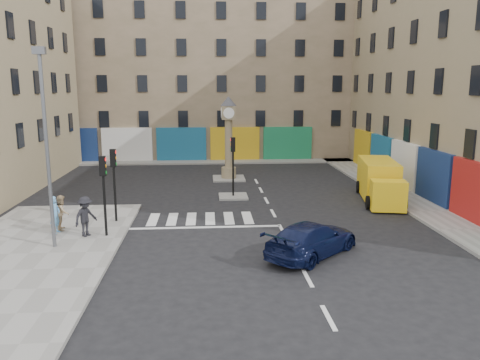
{
  "coord_description": "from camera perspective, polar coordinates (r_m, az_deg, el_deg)",
  "views": [
    {
      "loc": [
        -3.6,
        -20.85,
        6.86
      ],
      "look_at": [
        -1.88,
        3.57,
        2.0
      ],
      "focal_mm": 35.0,
      "sensor_mm": 36.0,
      "label": 1
    }
  ],
  "objects": [
    {
      "name": "island_far",
      "position": [
        35.55,
        -1.38,
        0.2
      ],
      "size": [
        2.4,
        2.4,
        0.12
      ],
      "primitive_type": "cube",
      "color": "gray",
      "rests_on": "ground"
    },
    {
      "name": "pedestrian_dark",
      "position": [
        22.51,
        -18.32,
        -4.24
      ],
      "size": [
        1.25,
        1.38,
        1.86
      ],
      "primitive_type": "imported",
      "rotation": [
        0.0,
        0.0,
        0.97
      ],
      "color": "black",
      "rests_on": "sidewalk_left"
    },
    {
      "name": "navy_sedan",
      "position": [
        19.7,
        8.78,
        -7.13
      ],
      "size": [
        4.84,
        4.78,
        1.4
      ],
      "primitive_type": "imported",
      "rotation": [
        0.0,
        0.0,
        2.34
      ],
      "color": "black",
      "rests_on": "ground"
    },
    {
      "name": "traffic_light_left_far",
      "position": [
        24.29,
        -15.13,
        0.79
      ],
      "size": [
        0.28,
        0.22,
        3.7
      ],
      "color": "black",
      "rests_on": "sidewalk_left"
    },
    {
      "name": "traffic_light_island",
      "position": [
        29.21,
        -0.85,
        2.82
      ],
      "size": [
        0.28,
        0.22,
        3.7
      ],
      "color": "black",
      "rests_on": "island_near"
    },
    {
      "name": "building_far",
      "position": [
        48.88,
        -4.62,
        13.12
      ],
      "size": [
        32.0,
        10.0,
        17.0
      ],
      "primitive_type": "cube",
      "color": "gray",
      "rests_on": "ground"
    },
    {
      "name": "sidewalk_right",
      "position": [
        33.9,
        17.33,
        -0.83
      ],
      "size": [
        2.6,
        30.0,
        0.15
      ],
      "primitive_type": "cube",
      "color": "gray",
      "rests_on": "ground"
    },
    {
      "name": "yellow_van",
      "position": [
        30.09,
        16.64,
        -0.13
      ],
      "size": [
        3.19,
        6.78,
        2.37
      ],
      "rotation": [
        0.0,
        0.0,
        -0.19
      ],
      "color": "yellow",
      "rests_on": "ground"
    },
    {
      "name": "traffic_light_left_near",
      "position": [
        21.99,
        -16.3,
        -0.35
      ],
      "size": [
        0.28,
        0.22,
        3.7
      ],
      "color": "black",
      "rests_on": "sidewalk_left"
    },
    {
      "name": "ground",
      "position": [
        22.25,
        5.51,
        -6.79
      ],
      "size": [
        120.0,
        120.0,
        0.0
      ],
      "primitive_type": "plane",
      "color": "black",
      "rests_on": "ground"
    },
    {
      "name": "pedestrian_blue",
      "position": [
        23.46,
        -21.63,
        -3.96
      ],
      "size": [
        0.53,
        0.71,
        1.78
      ],
      "primitive_type": "imported",
      "rotation": [
        0.0,
        0.0,
        1.4
      ],
      "color": "#5EA0D7",
      "rests_on": "sidewalk_left"
    },
    {
      "name": "island_near",
      "position": [
        29.69,
        -0.84,
        -2.01
      ],
      "size": [
        1.8,
        1.8,
        0.12
      ],
      "primitive_type": "cube",
      "color": "gray",
      "rests_on": "ground"
    },
    {
      "name": "sidewalk_far",
      "position": [
        43.59,
        -4.51,
        2.24
      ],
      "size": [
        32.0,
        2.4,
        0.15
      ],
      "primitive_type": "cube",
      "color": "gray",
      "rests_on": "ground"
    },
    {
      "name": "clock_pillar",
      "position": [
        35.04,
        -1.4,
        5.81
      ],
      "size": [
        1.2,
        1.2,
        6.1
      ],
      "color": "#8C795C",
      "rests_on": "island_far"
    },
    {
      "name": "sidewalk_left",
      "position": [
        21.36,
        -24.33,
        -8.33
      ],
      "size": [
        7.0,
        16.0,
        0.15
      ],
      "primitive_type": "cube",
      "color": "gray",
      "rests_on": "ground"
    },
    {
      "name": "pedestrian_tan",
      "position": [
        23.98,
        -20.88,
        -3.7
      ],
      "size": [
        0.79,
        0.93,
        1.68
      ],
      "primitive_type": "imported",
      "rotation": [
        0.0,
        0.0,
        1.79
      ],
      "color": "tan",
      "rests_on": "sidewalk_left"
    },
    {
      "name": "lamp_post",
      "position": [
        20.84,
        -22.56,
        4.67
      ],
      "size": [
        0.5,
        0.25,
        8.3
      ],
      "color": "#595B60",
      "rests_on": "sidewalk_left"
    }
  ]
}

